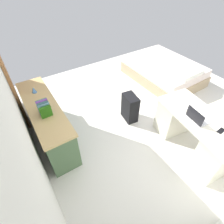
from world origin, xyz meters
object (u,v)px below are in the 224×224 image
suitcase_black (130,108)px  figurine_small (34,90)px  cell_phone_near_laptop (221,131)px  desk (194,133)px  computer_mouse (186,108)px  credenza (47,122)px  laptop (197,118)px  bed (164,71)px

suitcase_black → figurine_small: (0.82, 1.54, 0.54)m
cell_phone_near_laptop → desk: bearing=-1.5°
computer_mouse → cell_phone_near_laptop: computer_mouse is taller
credenza → laptop: 2.48m
bed → credenza: bearing=96.3°
laptop → computer_mouse: laptop is taller
figurine_small → bed: bearing=-91.2°
laptop → computer_mouse: 0.27m
bed → suitcase_black: (-0.75, 1.68, 0.04)m
bed → cell_phone_near_laptop: bearing=151.8°
desk → computer_mouse: (0.27, 0.03, 0.36)m
suitcase_black → cell_phone_near_laptop: bearing=-154.2°
bed → suitcase_black: size_ratio=3.37×
suitcase_black → laptop: (-1.15, -0.36, 0.49)m
laptop → cell_phone_near_laptop: size_ratio=2.47×
figurine_small → credenza: bearing=-179.8°
desk → suitcase_black: 1.27m
desk → credenza: size_ratio=0.84×
desk → suitcase_black: bearing=21.6°
credenza → cell_phone_near_laptop: size_ratio=13.24×
desk → laptop: 0.41m
desk → bed: 2.28m
cell_phone_near_laptop → figurine_small: 3.07m
credenza → desk: bearing=-128.2°
bed → cell_phone_near_laptop: size_ratio=14.19×
laptop → figurine_small: size_ratio=3.05×
credenza → laptop: bearing=-129.4°
bed → computer_mouse: 2.14m
bed → figurine_small: size_ratio=17.54×
bed → laptop: 2.38m
bed → computer_mouse: computer_mouse is taller
suitcase_black → laptop: size_ratio=1.71×
desk → computer_mouse: size_ratio=15.12×
laptop → computer_mouse: (0.25, -0.07, -0.03)m
credenza → bed: (0.35, -3.22, -0.14)m
bed → suitcase_black: bed is taller
suitcase_black → credenza: bearing=83.6°
laptop → figurine_small: (1.97, 1.89, 0.05)m
credenza → suitcase_black: (-0.40, -1.54, -0.10)m
desk → figurine_small: size_ratio=13.74×
computer_mouse → cell_phone_near_laptop: 0.60m
credenza → suitcase_black: 1.59m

